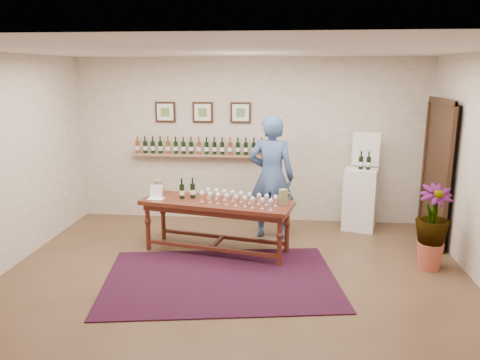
# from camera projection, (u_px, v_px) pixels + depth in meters

# --- Properties ---
(ground) EXTENTS (6.00, 6.00, 0.00)m
(ground) POSITION_uv_depth(u_px,v_px,m) (234.00, 279.00, 5.92)
(ground) COLOR #4F3923
(ground) RESTS_ON ground
(room_shell) EXTENTS (6.00, 6.00, 6.00)m
(room_shell) POSITION_uv_depth(u_px,v_px,m) (382.00, 166.00, 7.26)
(room_shell) COLOR silver
(room_shell) RESTS_ON ground
(rug) EXTENTS (3.16, 2.35, 0.02)m
(rug) POSITION_uv_depth(u_px,v_px,m) (221.00, 279.00, 5.89)
(rug) COLOR #490D17
(rug) RESTS_ON ground
(tasting_table) EXTENTS (2.25, 1.12, 0.76)m
(tasting_table) POSITION_uv_depth(u_px,v_px,m) (217.00, 209.00, 6.67)
(tasting_table) COLOR #3F130F
(tasting_table) RESTS_ON ground
(table_glasses) EXTENTS (1.23, 0.63, 0.17)m
(table_glasses) POSITION_uv_depth(u_px,v_px,m) (238.00, 198.00, 6.47)
(table_glasses) COLOR white
(table_glasses) RESTS_ON tasting_table
(table_bottles) EXTENTS (0.34, 0.25, 0.33)m
(table_bottles) POSITION_uv_depth(u_px,v_px,m) (187.00, 187.00, 6.75)
(table_bottles) COLOR black
(table_bottles) RESTS_ON tasting_table
(pitcher_left) EXTENTS (0.18, 0.18, 0.22)m
(pitcher_left) POSITION_uv_depth(u_px,v_px,m) (159.00, 188.00, 6.95)
(pitcher_left) COLOR olive
(pitcher_left) RESTS_ON tasting_table
(pitcher_right) EXTENTS (0.16, 0.16, 0.22)m
(pitcher_right) POSITION_uv_depth(u_px,v_px,m) (283.00, 197.00, 6.42)
(pitcher_right) COLOR olive
(pitcher_right) RESTS_ON tasting_table
(menu_card) EXTENTS (0.23, 0.17, 0.20)m
(menu_card) POSITION_uv_depth(u_px,v_px,m) (156.00, 192.00, 6.76)
(menu_card) COLOR white
(menu_card) RESTS_ON tasting_table
(display_pedestal) EXTENTS (0.62, 0.62, 1.02)m
(display_pedestal) POSITION_uv_depth(u_px,v_px,m) (360.00, 199.00, 7.72)
(display_pedestal) COLOR white
(display_pedestal) RESTS_ON ground
(pedestal_bottles) EXTENTS (0.34, 0.17, 0.32)m
(pedestal_bottles) POSITION_uv_depth(u_px,v_px,m) (365.00, 160.00, 7.51)
(pedestal_bottles) COLOR black
(pedestal_bottles) RESTS_ON display_pedestal
(info_sign) EXTENTS (0.43, 0.14, 0.61)m
(info_sign) POSITION_uv_depth(u_px,v_px,m) (366.00, 149.00, 7.65)
(info_sign) COLOR white
(info_sign) RESTS_ON display_pedestal
(potted_plant) EXTENTS (0.53, 0.53, 0.99)m
(potted_plant) POSITION_uv_depth(u_px,v_px,m) (432.00, 227.00, 6.10)
(potted_plant) COLOR #B24F3B
(potted_plant) RESTS_ON ground
(person) EXTENTS (0.76, 0.55, 1.94)m
(person) POSITION_uv_depth(u_px,v_px,m) (271.00, 177.00, 7.21)
(person) COLOR #395388
(person) RESTS_ON ground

